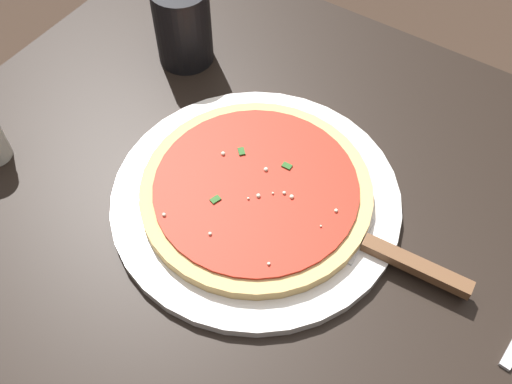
{
  "coord_description": "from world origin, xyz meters",
  "views": [
    {
      "loc": [
        0.2,
        -0.36,
        1.38
      ],
      "look_at": [
        -0.04,
        -0.01,
        0.79
      ],
      "focal_mm": 41.01,
      "sensor_mm": 36.0,
      "label": 1
    }
  ],
  "objects_px": {
    "pizza_server": "(383,251)",
    "cup_tall_drink": "(183,25)",
    "serving_plate": "(256,198)",
    "pizza": "(256,190)"
  },
  "relations": [
    {
      "from": "serving_plate",
      "to": "pizza",
      "type": "distance_m",
      "value": 0.02
    },
    {
      "from": "serving_plate",
      "to": "pizza",
      "type": "relative_size",
      "value": 1.26
    },
    {
      "from": "cup_tall_drink",
      "to": "pizza_server",
      "type": "bearing_deg",
      "value": -20.93
    },
    {
      "from": "serving_plate",
      "to": "pizza_server",
      "type": "bearing_deg",
      "value": 3.78
    },
    {
      "from": "pizza_server",
      "to": "cup_tall_drink",
      "type": "relative_size",
      "value": 1.85
    },
    {
      "from": "pizza_server",
      "to": "pizza",
      "type": "bearing_deg",
      "value": -176.22
    },
    {
      "from": "serving_plate",
      "to": "pizza_server",
      "type": "distance_m",
      "value": 0.17
    },
    {
      "from": "pizza",
      "to": "cup_tall_drink",
      "type": "distance_m",
      "value": 0.29
    },
    {
      "from": "pizza_server",
      "to": "cup_tall_drink",
      "type": "height_order",
      "value": "cup_tall_drink"
    },
    {
      "from": "serving_plate",
      "to": "cup_tall_drink",
      "type": "distance_m",
      "value": 0.3
    }
  ]
}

